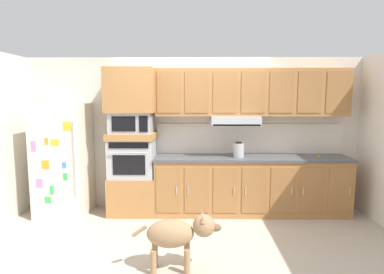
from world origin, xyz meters
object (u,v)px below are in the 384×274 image
object	(u,v)px
refrigerator	(63,159)
screwdriver	(319,157)
electric_kettle	(239,150)
dog	(178,233)
built_in_oven	(133,157)
microwave	(132,122)

from	to	relation	value
refrigerator	screwdriver	bearing A→B (deg)	0.06
refrigerator	electric_kettle	bearing A→B (deg)	0.42
screwdriver	dog	world-z (taller)	screwdriver
screwdriver	dog	size ratio (longest dim) A/B	0.16
refrigerator	dog	size ratio (longest dim) A/B	1.83
screwdriver	electric_kettle	bearing A→B (deg)	179.28
refrigerator	built_in_oven	bearing A→B (deg)	3.57
microwave	electric_kettle	world-z (taller)	microwave
screwdriver	electric_kettle	size ratio (longest dim) A/B	0.62
microwave	refrigerator	bearing A→B (deg)	-176.43
refrigerator	screwdriver	distance (m)	4.02
refrigerator	microwave	size ratio (longest dim) A/B	2.73
built_in_oven	screwdriver	xyz separation A→B (m)	(2.94, -0.06, 0.03)
built_in_oven	electric_kettle	xyz separation A→B (m)	(1.68, -0.05, 0.13)
electric_kettle	refrigerator	bearing A→B (deg)	-179.58
built_in_oven	microwave	world-z (taller)	microwave
microwave	screwdriver	size ratio (longest dim) A/B	4.30
refrigerator	dog	bearing A→B (deg)	-41.29
microwave	dog	xyz separation A→B (m)	(0.82, -1.74, -1.04)
built_in_oven	dog	xyz separation A→B (m)	(0.82, -1.74, -0.48)
screwdriver	dog	xyz separation A→B (m)	(-2.12, -1.68, -0.52)
built_in_oven	dog	size ratio (longest dim) A/B	0.73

